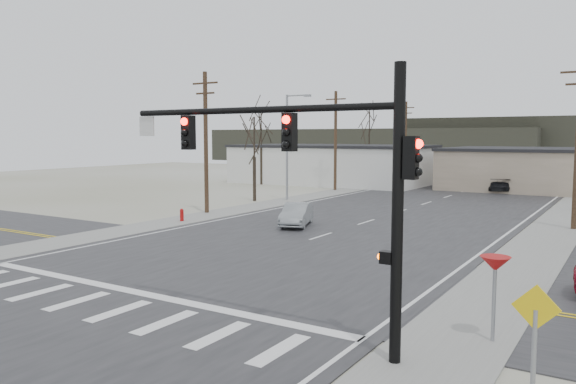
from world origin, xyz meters
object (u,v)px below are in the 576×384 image
Objects in this scene: sedan_crossing at (296,214)px; car_far_b at (513,173)px; car_far_a at (499,184)px; traffic_signal_mast at (326,169)px; fire_hydrant at (182,215)px.

car_far_b is (3.53, 49.52, -0.08)m from sedan_crossing.
sedan_crossing is 29.28m from car_far_a.
traffic_signal_mast is 10.29× the size of fire_hydrant.
traffic_signal_mast is at bearing -38.13° from fire_hydrant.
fire_hydrant is 53.01m from car_far_b.
fire_hydrant is 7.57m from sedan_crossing.
traffic_signal_mast is at bearing -108.46° from car_far_b.
car_far_b is at bearing -96.26° from car_far_a.
car_far_a is at bearing 57.54° from sedan_crossing.
fire_hydrant is at bearing 177.99° from sedan_crossing.
traffic_signal_mast is 1.74× the size of car_far_a.
traffic_signal_mast is at bearing -77.23° from sedan_crossing.
fire_hydrant is (-18.09, 14.20, -4.22)m from traffic_signal_mast.
traffic_signal_mast is 23.39m from fire_hydrant.
car_far_b is at bearing 96.38° from traffic_signal_mast.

